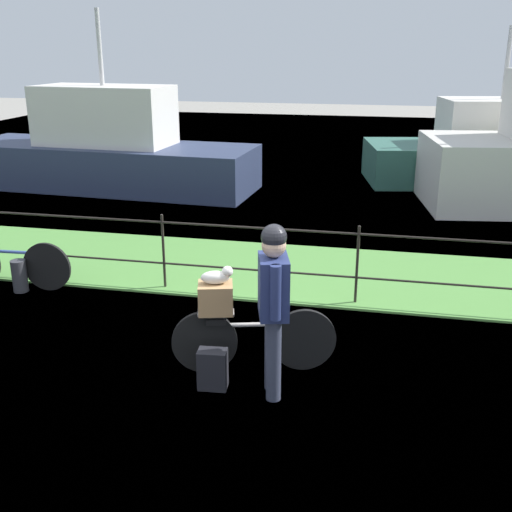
{
  "coord_description": "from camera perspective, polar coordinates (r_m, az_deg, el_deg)",
  "views": [
    {
      "loc": [
        1.57,
        -5.06,
        3.18
      ],
      "look_at": [
        0.19,
        1.42,
        0.9
      ],
      "focal_mm": 43.58,
      "sensor_mm": 36.0,
      "label": 1
    }
  ],
  "objects": [
    {
      "name": "bicycle_parked",
      "position": [
        9.05,
        -21.61,
        -0.62
      ],
      "size": [
        1.69,
        0.18,
        0.67
      ],
      "color": "black",
      "rests_on": "ground"
    },
    {
      "name": "moored_boat_mid",
      "position": [
        14.76,
        -13.46,
        9.29
      ],
      "size": [
        6.86,
        2.47,
        3.89
      ],
      "color": "#2D3856",
      "rests_on": "ground"
    },
    {
      "name": "bicycle_main",
      "position": [
        6.31,
        -0.31,
        -7.66
      ],
      "size": [
        1.62,
        0.48,
        0.66
      ],
      "color": "black",
      "rests_on": "ground"
    },
    {
      "name": "wooden_crate",
      "position": [
        6.11,
        -3.73,
        -3.85
      ],
      "size": [
        0.4,
        0.36,
        0.3
      ],
      "primitive_type": "cube",
      "rotation": [
        0.0,
        0.0,
        0.26
      ],
      "color": "#A87F51",
      "rests_on": "bicycle_main"
    },
    {
      "name": "harbor_water",
      "position": [
        14.87,
        5.74,
        6.54
      ],
      "size": [
        30.0,
        30.0,
        0.0
      ],
      "primitive_type": "plane",
      "color": "#60849E",
      "rests_on": "ground"
    },
    {
      "name": "cyclist_person",
      "position": [
        5.64,
        1.6,
        -3.73
      ],
      "size": [
        0.36,
        0.52,
        1.68
      ],
      "color": "#383D51",
      "rests_on": "ground"
    },
    {
      "name": "mooring_bollard",
      "position": [
        8.91,
        -20.88,
        -1.72
      ],
      "size": [
        0.2,
        0.2,
        0.44
      ],
      "primitive_type": "cylinder",
      "color": "#38383D",
      "rests_on": "ground"
    },
    {
      "name": "ground_plane",
      "position": [
        6.18,
        -4.58,
        -12.05
      ],
      "size": [
        60.0,
        60.0,
        0.0
      ],
      "primitive_type": "plane",
      "color": "gray"
    },
    {
      "name": "iron_fence",
      "position": [
        8.03,
        0.12,
        0.38
      ],
      "size": [
        18.04,
        0.04,
        1.05
      ],
      "color": "#28231E",
      "rests_on": "ground"
    },
    {
      "name": "moored_boat_far",
      "position": [
        16.04,
        21.17,
        8.86
      ],
      "size": [
        6.32,
        3.24,
        3.56
      ],
      "color": "#336656",
      "rests_on": "ground"
    },
    {
      "name": "grass_strip",
      "position": [
        9.15,
        1.4,
        -1.27
      ],
      "size": [
        27.0,
        2.4,
        0.03
      ],
      "primitive_type": "cube",
      "color": "#569342",
      "rests_on": "ground"
    },
    {
      "name": "backpack_on_paving",
      "position": [
        6.1,
        -4.0,
        -10.32
      ],
      "size": [
        0.29,
        0.2,
        0.4
      ],
      "primitive_type": "cube",
      "rotation": [
        0.0,
        0.0,
        0.09
      ],
      "color": "black",
      "rests_on": "ground"
    },
    {
      "name": "terrier_dog",
      "position": [
        6.03,
        -3.54,
        -1.86
      ],
      "size": [
        0.32,
        0.21,
        0.18
      ],
      "color": "silver",
      "rests_on": "wooden_crate"
    }
  ]
}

